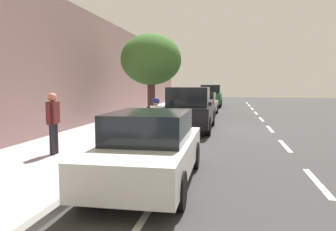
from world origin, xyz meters
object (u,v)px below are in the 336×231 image
parked_sedan_tan_second (203,104)px  street_tree_near_cyclist (151,60)px  cyclist_with_backpack (155,116)px  pedestrian_on_phone (53,120)px  parked_suv_green_nearest (211,95)px  parked_pickup_black_mid (190,110)px  bicycle_at_curb (159,136)px  parked_sedan_white_far (150,148)px

parked_sedan_tan_second → street_tree_near_cyclist: (2.18, 5.68, 2.53)m
cyclist_with_backpack → pedestrian_on_phone: size_ratio=0.95×
parked_suv_green_nearest → pedestrian_on_phone: bearing=81.9°
parked_pickup_black_mid → bicycle_at_curb: bearing=82.3°
parked_sedan_white_far → bicycle_at_curb: 4.02m
parked_sedan_white_far → street_tree_near_cyclist: street_tree_near_cyclist is taller
parked_sedan_white_far → parked_pickup_black_mid: bearing=-89.3°
parked_pickup_black_mid → street_tree_near_cyclist: street_tree_near_cyclist is taller
parked_sedan_tan_second → cyclist_with_backpack: (0.78, 10.88, 0.23)m
parked_pickup_black_mid → cyclist_with_backpack: (0.79, 3.71, 0.08)m
parked_sedan_tan_second → bicycle_at_curb: size_ratio=2.63×
parked_suv_green_nearest → pedestrian_on_phone: parked_suv_green_nearest is taller
parked_pickup_black_mid → cyclist_with_backpack: size_ratio=3.27×
bicycle_at_curb → street_tree_near_cyclist: street_tree_near_cyclist is taller
parked_pickup_black_mid → bicycle_at_curb: 4.24m
cyclist_with_backpack → bicycle_at_curb: bearing=116.0°
parked_pickup_black_mid → pedestrian_on_phone: 7.13m
cyclist_with_backpack → street_tree_near_cyclist: 5.85m
parked_sedan_tan_second → parked_sedan_white_far: size_ratio=1.01×
cyclist_with_backpack → parked_sedan_white_far: bearing=101.4°
bicycle_at_curb → cyclist_with_backpack: 0.80m
street_tree_near_cyclist → parked_suv_green_nearest: bearing=-99.0°
cyclist_with_backpack → pedestrian_on_phone: bearing=50.0°
parked_sedan_tan_second → parked_pickup_black_mid: bearing=90.0°
parked_sedan_tan_second → street_tree_near_cyclist: size_ratio=1.00×
parked_sedan_tan_second → street_tree_near_cyclist: bearing=69.1°
parked_sedan_tan_second → cyclist_with_backpack: cyclist_with_backpack is taller
cyclist_with_backpack → pedestrian_on_phone: (2.28, 2.72, 0.13)m
parked_suv_green_nearest → parked_pickup_black_mid: 15.56m
parked_suv_green_nearest → street_tree_near_cyclist: bearing=81.0°
parked_pickup_black_mid → pedestrian_on_phone: size_ratio=3.10×
parked_sedan_tan_second → parked_pickup_black_mid: size_ratio=0.84×
parked_sedan_tan_second → pedestrian_on_phone: (3.07, 13.60, 0.36)m
cyclist_with_backpack → parked_suv_green_nearest: bearing=-92.5°
bicycle_at_curb → street_tree_near_cyclist: 6.57m
bicycle_at_curb → parked_pickup_black_mid: bearing=-97.7°
parked_sedan_tan_second → bicycle_at_curb: (0.56, 11.34, -0.39)m
parked_suv_green_nearest → street_tree_near_cyclist: size_ratio=1.06×
parked_suv_green_nearest → bicycle_at_curb: (0.62, 19.73, -0.66)m
parked_sedan_white_far → parked_sedan_tan_second: bearing=-89.6°
street_tree_near_cyclist → bicycle_at_curb: bearing=105.9°
parked_suv_green_nearest → street_tree_near_cyclist: (2.24, 14.07, 2.26)m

